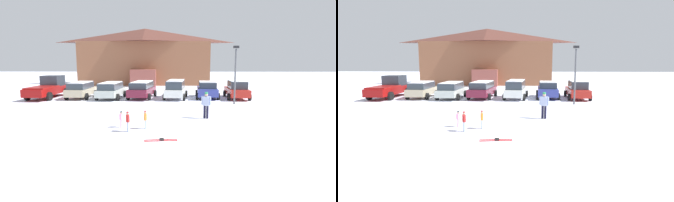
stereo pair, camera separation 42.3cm
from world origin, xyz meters
TOP-DOWN VIEW (x-y plane):
  - ground at (0.00, 0.00)m, footprint 160.00×160.00m
  - ski_lodge at (-3.31, 31.48)m, footprint 20.24×9.64m
  - parked_beige_suv at (-7.96, 15.01)m, footprint 2.22×4.31m
  - parked_silver_wagon at (-4.94, 14.66)m, footprint 2.39×4.50m
  - parked_maroon_van at (-1.97, 15.11)m, footprint 2.64×4.91m
  - parked_white_suv at (1.33, 14.90)m, footprint 2.47×4.66m
  - parked_blue_hatchback at (4.42, 15.28)m, footprint 2.45×4.32m
  - parked_red_sedan at (7.25, 14.95)m, footprint 2.29×4.51m
  - pickup_truck at (-11.29, 15.28)m, footprint 2.47×5.94m
  - skier_child_in_red_jacket at (-1.27, 2.64)m, footprint 0.23×0.37m
  - skier_child_in_pink_snowsuit at (-1.77, 3.53)m, footprint 0.22×0.30m
  - skier_adult_in_blue_parka at (3.14, 5.91)m, footprint 0.58×0.38m
  - skier_child_in_orange_jacket at (-0.42, 3.22)m, footprint 0.17×0.37m
  - pair_of_skis at (0.50, 1.16)m, footprint 1.54×0.47m
  - lamp_post at (6.23, 11.51)m, footprint 0.44×0.24m

SIDE VIEW (x-z plane):
  - ground at x=0.00m, z-range 0.00..0.00m
  - pair_of_skis at x=0.50m, z-range -0.02..0.06m
  - skier_child_in_pink_snowsuit at x=-1.77m, z-range 0.06..0.95m
  - skier_child_in_orange_jacket at x=-0.42m, z-range 0.06..1.05m
  - skier_child_in_red_jacket at x=-1.27m, z-range 0.07..1.12m
  - parked_blue_hatchback at x=4.42m, z-range 0.01..1.65m
  - parked_beige_suv at x=-7.96m, z-range 0.07..1.66m
  - parked_silver_wagon at x=-4.94m, z-range 0.07..1.66m
  - parked_red_sedan at x=7.25m, z-range 0.00..1.75m
  - parked_maroon_van at x=-1.97m, z-range 0.07..1.71m
  - skier_adult_in_blue_parka at x=3.14m, z-range 0.11..1.78m
  - parked_white_suv at x=1.33m, z-range 0.06..1.84m
  - pickup_truck at x=-11.29m, z-range -0.08..2.07m
  - lamp_post at x=6.23m, z-range 0.34..5.18m
  - ski_lodge at x=-3.31m, z-range 0.05..8.67m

